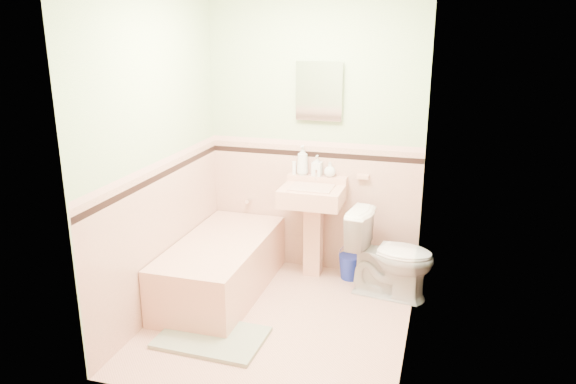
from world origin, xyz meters
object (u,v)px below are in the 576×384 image
(medicine_cabinet, at_px, (319,91))
(bathtub, at_px, (222,268))
(soap_bottle_left, at_px, (303,160))
(soap_bottle_mid, at_px, (317,166))
(toilet, at_px, (391,255))
(sink, at_px, (312,233))
(soap_bottle_right, at_px, (330,169))
(shoe, at_px, (205,328))
(bucket, at_px, (351,267))

(medicine_cabinet, bearing_deg, bathtub, -132.58)
(soap_bottle_left, height_order, soap_bottle_mid, soap_bottle_left)
(medicine_cabinet, xyz_separation_m, toilet, (0.74, -0.38, -1.33))
(sink, relative_size, medicine_cabinet, 1.87)
(soap_bottle_right, height_order, shoe, soap_bottle_right)
(medicine_cabinet, distance_m, soap_bottle_mid, 0.67)
(sink, relative_size, soap_bottle_mid, 4.56)
(soap_bottle_left, relative_size, toilet, 0.37)
(soap_bottle_mid, xyz_separation_m, shoe, (-0.53, -1.41, -0.97))
(toilet, bearing_deg, bathtub, 112.29)
(bathtub, bearing_deg, shoe, -77.85)
(medicine_cabinet, relative_size, bucket, 2.07)
(toilet, relative_size, bucket, 3.32)
(sink, relative_size, soap_bottle_right, 6.45)
(medicine_cabinet, height_order, soap_bottle_left, medicine_cabinet)
(sink, height_order, shoe, sink)
(sink, distance_m, toilet, 0.76)
(soap_bottle_right, bearing_deg, bucket, -25.66)
(medicine_cabinet, relative_size, soap_bottle_right, 3.45)
(soap_bottle_left, bearing_deg, bathtub, -127.18)
(soap_bottle_left, bearing_deg, toilet, -21.65)
(medicine_cabinet, distance_m, soap_bottle_right, 0.71)
(bathtub, height_order, shoe, bathtub)
(soap_bottle_mid, xyz_separation_m, bucket, (0.36, -0.12, -0.91))
(sink, distance_m, soap_bottle_mid, 0.62)
(bucket, bearing_deg, medicine_cabinet, 157.87)
(soap_bottle_mid, height_order, bucket, soap_bottle_mid)
(bathtub, relative_size, toilet, 2.00)
(medicine_cabinet, bearing_deg, soap_bottle_right, -14.29)
(soap_bottle_right, bearing_deg, soap_bottle_mid, 180.00)
(sink, height_order, medicine_cabinet, medicine_cabinet)
(soap_bottle_right, relative_size, toilet, 0.18)
(bathtub, relative_size, bucket, 6.64)
(medicine_cabinet, relative_size, soap_bottle_left, 1.71)
(bathtub, distance_m, medicine_cabinet, 1.78)
(shoe, bearing_deg, toilet, 28.94)
(shoe, bearing_deg, medicine_cabinet, 58.82)
(soap_bottle_right, bearing_deg, bathtub, -138.33)
(soap_bottle_mid, height_order, toilet, soap_bottle_mid)
(soap_bottle_left, distance_m, shoe, 1.78)
(medicine_cabinet, height_order, toilet, medicine_cabinet)
(medicine_cabinet, xyz_separation_m, soap_bottle_right, (0.12, -0.03, -0.70))
(soap_bottle_mid, height_order, shoe, soap_bottle_mid)
(soap_bottle_left, height_order, soap_bottle_right, soap_bottle_left)
(toilet, xyz_separation_m, shoe, (-1.27, -1.06, -0.32))
(soap_bottle_mid, bearing_deg, bucket, -17.76)
(sink, distance_m, bucket, 0.49)
(shoe, bearing_deg, soap_bottle_right, 54.35)
(bucket, bearing_deg, shoe, -124.48)
(toilet, bearing_deg, bucket, 66.42)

